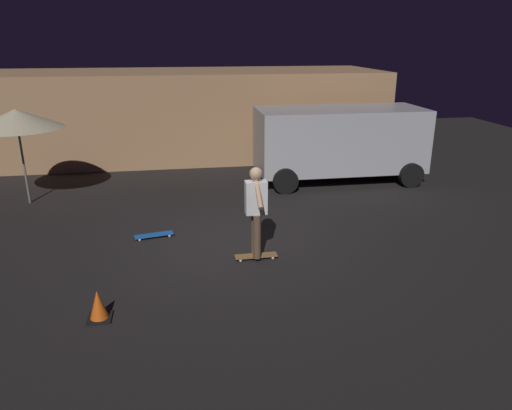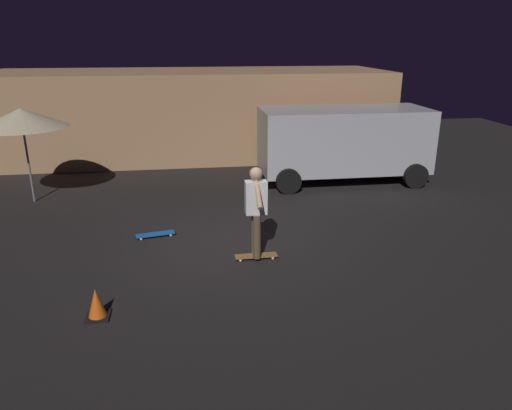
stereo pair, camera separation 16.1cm
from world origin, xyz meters
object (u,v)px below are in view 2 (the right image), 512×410
object	(u,v)px
skater	(256,206)
traffic_cone	(97,304)
patio_umbrella	(21,118)
skateboard_ridden	(256,256)
skateboard_spare	(155,234)
parked_van	(344,140)

from	to	relation	value
skater	traffic_cone	distance (m)	3.14
patio_umbrella	skateboard_ridden	xyz separation A→B (m)	(5.00, -4.03, -2.02)
skateboard_ridden	skateboard_spare	world-z (taller)	same
patio_umbrella	traffic_cone	size ratio (longest dim) A/B	5.00
skater	parked_van	bearing A→B (deg)	56.55
parked_van	skater	size ratio (longest dim) A/B	2.76
traffic_cone	skater	bearing A→B (deg)	32.20
parked_van	traffic_cone	distance (m)	8.63
skateboard_ridden	skateboard_spare	bearing A→B (deg)	145.30
patio_umbrella	skateboard_spare	xyz separation A→B (m)	(3.11, -2.72, -2.02)
skater	traffic_cone	bearing A→B (deg)	-147.80
patio_umbrella	traffic_cone	world-z (taller)	patio_umbrella
skater	patio_umbrella	bearing A→B (deg)	141.15
patio_umbrella	skateboard_ridden	distance (m)	6.73
skateboard_spare	traffic_cone	xyz separation A→B (m)	(-0.67, -2.92, 0.16)
skateboard_spare	traffic_cone	distance (m)	3.00
skateboard_ridden	traffic_cone	xyz separation A→B (m)	(-2.56, -1.61, 0.16)
parked_van	skater	world-z (taller)	parked_van
skater	traffic_cone	world-z (taller)	skater
skateboard_spare	skater	xyz separation A→B (m)	(1.89, -1.31, 0.98)
parked_van	skateboard_spare	distance (m)	6.22
traffic_cone	skateboard_ridden	bearing A→B (deg)	32.20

